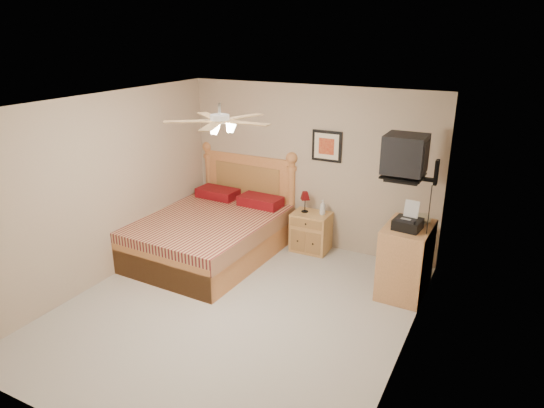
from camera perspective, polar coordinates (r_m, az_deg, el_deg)
The scene contains 17 objects.
floor at distance 6.12m, azimuth -4.30°, elevation -12.25°, with size 4.50×4.50×0.00m, color #ABA49A.
ceiling at distance 5.24m, azimuth -5.00°, elevation 11.61°, with size 4.00×4.50×0.04m, color white.
wall_back at distance 7.46m, azimuth 4.48°, elevation 4.28°, with size 4.00×0.04×2.50m, color tan.
wall_front at distance 4.02m, azimuth -22.00°, elevation -11.48°, with size 4.00×0.04×2.50m, color tan.
wall_left at distance 6.77m, azimuth -19.19°, elevation 1.59°, with size 0.04×4.50×2.50m, color tan.
wall_right at distance 4.88m, azimuth 15.89°, elevation -5.08°, with size 0.04×4.50×2.50m, color tan.
bed at distance 7.20m, azimuth -7.59°, elevation -0.72°, with size 1.73×2.27×1.47m, color #C6773F, non-canonical shape.
nightstand at distance 7.51m, azimuth 4.60°, elevation -3.28°, with size 0.56×0.42×0.61m, color tan.
table_lamp at distance 7.39m, azimuth 3.90°, elevation 0.26°, with size 0.18×0.18×0.32m, color #59090A, non-canonical shape.
lotion_bottle at distance 7.32m, azimuth 5.98°, elevation -0.39°, with size 0.09×0.09×0.23m, color silver.
framed_picture at distance 7.26m, azimuth 6.47°, elevation 6.78°, with size 0.46×0.04×0.46m, color black.
dresser at distance 6.46m, azimuth 15.45°, elevation -6.35°, with size 0.55×0.80×0.94m, color #A5723E.
fax_machine at distance 6.11m, azimuth 15.76°, elevation -1.39°, with size 0.32×0.34×0.34m, color black, non-canonical shape.
magazine_lower at distance 6.48m, azimuth 16.05°, elevation -1.67°, with size 0.22×0.29×0.03m, color beige.
magazine_upper at distance 6.48m, azimuth 16.21°, elevation -1.45°, with size 0.22×0.30×0.02m, color tan.
wall_tv at distance 5.99m, azimuth 16.76°, elevation 5.15°, with size 0.56×0.46×0.58m, color black, non-canonical shape.
ceiling_fan at distance 5.09m, azimuth -6.16°, elevation 9.74°, with size 1.14×1.14×0.28m, color silver, non-canonical shape.
Camera 1 is at (2.76, -4.39, 3.24)m, focal length 32.00 mm.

